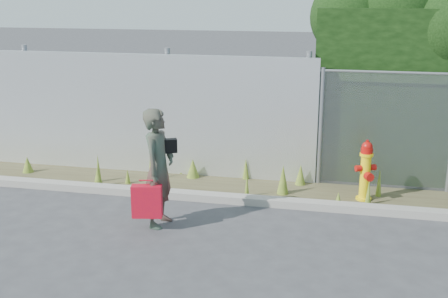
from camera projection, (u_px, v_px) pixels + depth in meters
ground at (224, 253)px, 7.28m from camera, size 80.00×80.00×0.00m
curb at (248, 200)px, 8.96m from camera, size 16.00×0.22×0.12m
weed_strip at (267, 184)px, 9.49m from camera, size 16.00×1.32×0.52m
corrugated_fence at (88, 112)px, 10.46m from camera, size 8.50×0.21×2.30m
fire_hydrant at (365, 172)px, 8.96m from camera, size 0.34×0.30×1.02m
woman at (159, 168)px, 7.95m from camera, size 0.48×0.67×1.72m
red_tote_bag at (147, 201)px, 7.84m from camera, size 0.42×0.16×0.55m
black_shoulder_bag at (168, 146)px, 7.98m from camera, size 0.26×0.11×0.20m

